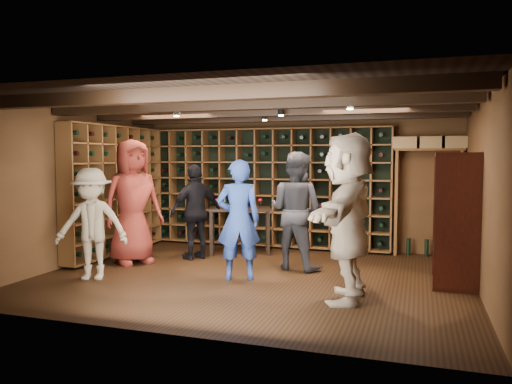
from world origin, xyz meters
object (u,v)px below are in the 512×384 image
(man_grey_suit, at_px, (296,211))
(guest_khaki, at_px, (92,224))
(man_blue_shirt, at_px, (239,220))
(guest_red_floral, at_px, (133,202))
(tasting_table, at_px, (240,213))
(guest_beige, at_px, (348,217))
(display_cabinet, at_px, (455,224))
(guest_woman_black, at_px, (196,212))

(man_grey_suit, distance_m, guest_khaki, 2.99)
(man_blue_shirt, bearing_deg, guest_khaki, -5.49)
(guest_red_floral, xyz_separation_m, guest_khaki, (0.02, -1.09, -0.22))
(man_grey_suit, relative_size, guest_red_floral, 0.90)
(man_blue_shirt, height_order, tasting_table, man_blue_shirt)
(man_grey_suit, relative_size, tasting_table, 1.49)
(guest_beige, xyz_separation_m, tasting_table, (-2.23, 2.35, -0.28))
(man_blue_shirt, bearing_deg, guest_red_floral, -36.28)
(man_grey_suit, height_order, guest_beige, guest_beige)
(man_blue_shirt, relative_size, guest_red_floral, 0.84)
(tasting_table, bearing_deg, man_grey_suit, -55.21)
(guest_khaki, bearing_deg, man_grey_suit, 12.16)
(guest_red_floral, bearing_deg, tasting_table, -12.73)
(display_cabinet, height_order, guest_red_floral, guest_red_floral)
(guest_woman_black, distance_m, guest_khaki, 1.91)
(guest_woman_black, xyz_separation_m, tasting_table, (0.53, 0.69, -0.07))
(guest_beige, bearing_deg, guest_khaki, -88.66)
(guest_woman_black, height_order, guest_beige, guest_beige)
(man_grey_suit, relative_size, guest_woman_black, 1.13)
(guest_khaki, height_order, guest_beige, guest_beige)
(man_grey_suit, height_order, guest_woman_black, man_grey_suit)
(man_blue_shirt, height_order, guest_khaki, man_blue_shirt)
(guest_beige, bearing_deg, man_grey_suit, -145.51)
(man_grey_suit, height_order, guest_khaki, man_grey_suit)
(guest_red_floral, xyz_separation_m, guest_beige, (3.58, -1.02, 0.00))
(guest_red_floral, distance_m, guest_khaki, 1.11)
(guest_khaki, distance_m, tasting_table, 2.76)
(display_cabinet, height_order, man_grey_suit, man_grey_suit)
(guest_beige, bearing_deg, tasting_table, -136.20)
(man_blue_shirt, bearing_deg, guest_woman_black, -66.56)
(man_grey_suit, xyz_separation_m, guest_beige, (0.99, -1.46, 0.11))
(man_blue_shirt, distance_m, guest_red_floral, 2.04)
(man_grey_suit, bearing_deg, man_blue_shirt, 70.65)
(guest_woman_black, bearing_deg, man_blue_shirt, 82.62)
(man_grey_suit, bearing_deg, guest_beige, 139.01)
(guest_woman_black, bearing_deg, guest_beige, 94.80)
(display_cabinet, relative_size, guest_woman_black, 1.09)
(display_cabinet, height_order, guest_khaki, display_cabinet)
(man_blue_shirt, xyz_separation_m, tasting_table, (-0.64, 1.79, -0.11))
(man_blue_shirt, distance_m, tasting_table, 1.90)
(guest_woman_black, height_order, tasting_table, guest_woman_black)
(display_cabinet, distance_m, man_blue_shirt, 2.89)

